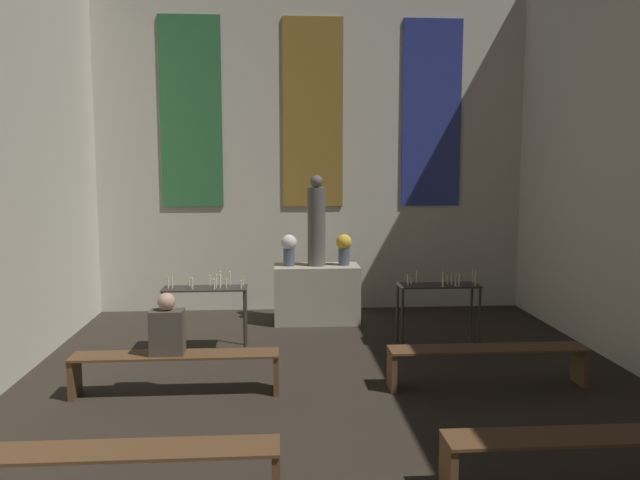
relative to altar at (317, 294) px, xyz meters
name	(u,v)px	position (x,y,z in m)	size (l,w,h in m)	color
wall_back	(313,145)	(0.00, 0.99, 2.39)	(7.52, 0.16, 5.64)	beige
altar	(317,294)	(0.00, 0.00, 0.00)	(1.35, 0.67, 0.91)	#ADA38E
statue	(316,224)	(0.00, 0.00, 1.13)	(0.28, 0.28, 1.43)	#5B5651
flower_vase_left	(289,248)	(-0.44, 0.00, 0.75)	(0.25, 0.25, 0.50)	#4C5666
flower_vase_right	(344,247)	(0.44, 0.00, 0.75)	(0.25, 0.25, 0.50)	#4C5666
candle_rack_left	(205,297)	(-1.59, -1.43, 0.27)	(1.13, 0.41, 1.06)	#332D28
candle_rack_right	(439,294)	(1.61, -1.43, 0.27)	(1.13, 0.41, 1.06)	#332D28
pew_second_left	(125,464)	(-1.73, -5.41, -0.12)	(2.23, 0.36, 0.45)	brown
pew_second_right	(589,449)	(1.73, -5.41, -0.12)	(2.23, 0.36, 0.45)	brown
pew_back_left	(176,364)	(-1.73, -3.10, -0.12)	(2.23, 0.36, 0.45)	brown
pew_back_right	(487,357)	(1.73, -3.10, -0.12)	(2.23, 0.36, 0.45)	brown
person_seated	(167,328)	(-1.82, -3.10, 0.29)	(0.36, 0.24, 0.67)	#4C4238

